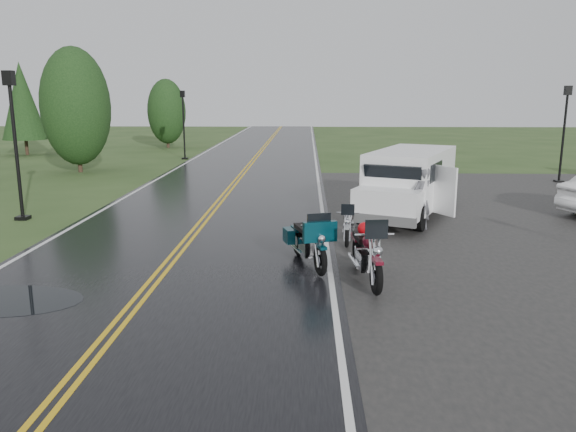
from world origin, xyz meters
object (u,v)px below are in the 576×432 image
(van_white, at_px, (364,190))
(lamp_post_far_left, at_px, (184,125))
(motorcycle_teal, at_px, (321,248))
(motorcycle_silver, at_px, (347,229))
(lamp_post_far_right, at_px, (564,134))
(lamp_post_near_left, at_px, (16,146))
(motorcycle_red, at_px, (377,262))
(person_at_van, at_px, (422,200))

(van_white, xyz_separation_m, lamp_post_far_left, (-9.36, 17.96, 1.01))
(motorcycle_teal, bearing_deg, van_white, 57.22)
(motorcycle_silver, xyz_separation_m, lamp_post_far_right, (10.53, 11.77, 1.64))
(lamp_post_far_left, distance_m, lamp_post_far_right, 21.15)
(lamp_post_near_left, distance_m, lamp_post_far_right, 22.42)
(motorcycle_red, xyz_separation_m, lamp_post_far_left, (-9.00, 24.20, 1.38))
(motorcycle_red, distance_m, motorcycle_silver, 3.57)
(motorcycle_silver, relative_size, lamp_post_far_right, 0.43)
(van_white, bearing_deg, motorcycle_teal, -81.39)
(van_white, xyz_separation_m, lamp_post_far_right, (9.84, 9.08, 1.08))
(person_at_van, xyz_separation_m, lamp_post_far_right, (8.22, 9.69, 1.26))
(motorcycle_red, height_order, person_at_van, person_at_van)
(motorcycle_teal, distance_m, motorcycle_silver, 2.50)
(person_at_van, relative_size, lamp_post_near_left, 0.39)
(lamp_post_near_left, bearing_deg, person_at_van, -5.33)
(motorcycle_silver, bearing_deg, motorcycle_red, -78.22)
(motorcycle_silver, bearing_deg, person_at_van, 48.67)
(motorcycle_teal, relative_size, person_at_van, 1.26)
(lamp_post_far_left, bearing_deg, motorcycle_silver, -67.21)
(motorcycle_teal, bearing_deg, lamp_post_near_left, 132.21)
(motorcycle_red, distance_m, lamp_post_near_left, 12.65)
(motorcycle_red, height_order, van_white, van_white)
(motorcycle_silver, distance_m, person_at_van, 3.13)
(person_at_van, bearing_deg, lamp_post_near_left, -42.57)
(lamp_post_near_left, bearing_deg, motorcycle_silver, -17.64)
(motorcycle_red, relative_size, motorcycle_silver, 1.33)
(motorcycle_silver, relative_size, person_at_van, 1.01)
(motorcycle_teal, distance_m, person_at_van, 5.41)
(lamp_post_far_right, bearing_deg, lamp_post_near_left, -157.67)
(motorcycle_silver, relative_size, lamp_post_far_left, 0.44)
(motorcycle_silver, height_order, person_at_van, person_at_van)
(lamp_post_near_left, height_order, lamp_post_far_left, lamp_post_near_left)
(motorcycle_red, distance_m, person_at_van, 5.97)
(person_at_van, xyz_separation_m, lamp_post_near_left, (-12.52, 1.17, 1.43))
(motorcycle_red, bearing_deg, lamp_post_near_left, 141.13)
(motorcycle_red, relative_size, lamp_post_far_left, 0.59)
(lamp_post_near_left, relative_size, lamp_post_far_right, 1.08)
(lamp_post_near_left, bearing_deg, van_white, -2.94)
(motorcycle_teal, height_order, lamp_post_near_left, lamp_post_near_left)
(lamp_post_near_left, bearing_deg, lamp_post_far_right, 22.33)
(motorcycle_red, bearing_deg, lamp_post_far_left, 104.36)
(person_at_van, bearing_deg, lamp_post_far_left, -96.65)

